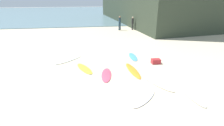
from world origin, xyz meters
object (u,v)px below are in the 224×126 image
Objects in this scene: surfboard_0 at (84,68)px; beachgoer_mid at (133,22)px; surfboard_1 at (133,70)px; beach_cooler at (156,61)px; surfboard_4 at (106,75)px; surfboard_7 at (190,93)px; surfboard_6 at (68,60)px; surfboard_5 at (133,57)px; surfboard_3 at (144,98)px; beachgoer_near at (120,22)px; surfboard_2 at (158,83)px.

surfboard_0 is 14.02m from beachgoer_mid.
surfboard_1 is 2.17m from beach_cooler.
surfboard_4 is 0.80× the size of surfboard_7.
surfboard_0 is 3.38× the size of beach_cooler.
surfboard_6 is (-2.49, 2.94, 0.00)m from surfboard_4.
surfboard_5 is at bearing 167.19° from beachgoer_mid.
surfboard_0 is at bearing 170.50° from surfboard_3.
surfboard_5 is at bearing -132.88° from surfboard_6.
surfboard_0 is at bearing -33.22° from surfboard_4.
surfboard_4 and surfboard_6 have the same top height.
surfboard_0 is 6.37m from surfboard_7.
surfboard_3 is at bearing 79.98° from surfboard_1.
surfboard_1 reaches higher than surfboard_5.
beachgoer_near is (5.80, 10.71, 1.00)m from surfboard_6.
surfboard_1 is 1.78m from surfboard_4.
surfboard_4 is (-1.73, -0.40, -0.00)m from surfboard_1.
beach_cooler is at bearing 107.61° from surfboard_3.
surfboard_1 is 4.17× the size of beach_cooler.
beachgoer_near reaches higher than surfboard_2.
surfboard_2 is 1.65m from surfboard_7.
surfboard_6 is at bearing 99.77° from surfboard_0.
beach_cooler is at bearing -146.85° from surfboard_6.
surfboard_0 reaches higher than surfboard_4.
surfboard_3 is at bearing -78.51° from surfboard_0.
surfboard_3 is 0.78× the size of surfboard_7.
surfboard_2 is at bearing 134.16° from surfboard_7.
beach_cooler is (1.90, 1.03, 0.13)m from surfboard_1.
surfboard_7 is at bearing -60.10° from surfboard_0.
surfboard_1 is 1.14× the size of surfboard_2.
surfboard_4 is at bearing 177.23° from surfboard_6.
surfboard_1 is at bearing 91.77° from surfboard_2.
surfboard_1 is 1.24× the size of surfboard_4.
surfboard_7 is at bearing -174.44° from surfboard_6.
surfboard_2 is (0.93, -1.86, 0.01)m from surfboard_1.
beachgoer_mid reaches higher than surfboard_1.
surfboard_6 is 12.22m from beachgoer_near.
beachgoer_near reaches higher than beachgoer_mid.
surfboard_2 is (3.97, -2.60, 0.00)m from surfboard_0.
surfboard_2 is 1.09× the size of surfboard_4.
surfboard_2 is at bearing 172.16° from beachgoer_mid.
beach_cooler reaches higher than surfboard_5.
surfboard_7 is (6.32, -5.56, 0.00)m from surfboard_6.
surfboard_2 reaches higher than surfboard_1.
surfboard_7 reaches higher than surfboard_1.
surfboard_5 is 3.21× the size of beach_cooler.
surfboard_5 is at bearing -125.20° from beachgoer_near.
surfboard_3 is at bearing 171.65° from surfboard_6.
beach_cooler is at bearing -48.18° from surfboard_5.
surfboard_0 is at bearing 121.97° from surfboard_2.
surfboard_0 is 0.87× the size of surfboard_6.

